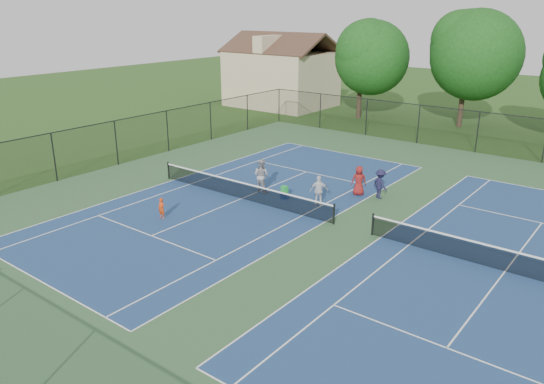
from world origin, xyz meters
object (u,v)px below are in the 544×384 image
Objects in this scene: bystander_a at (319,191)px; ball_crate at (284,196)px; instructor at (261,176)px; clapboard_house at (281,76)px; tree_back_b at (468,50)px; bystander_c at (359,181)px; tree_back_a at (362,53)px; ball_hopper at (284,190)px; child_player at (161,208)px; bystander_b at (380,184)px.

bystander_a is 4.75× the size of ball_crate.
clapboard_house is at bearing -57.42° from instructor.
tree_back_b reaches higher than bystander_c.
clapboard_house reaches higher than bystander_c.
tree_back_b is at bearing 87.41° from ball_crate.
bystander_c is 4.82× the size of ball_crate.
tree_back_a is 24.91m from bystander_a.
ball_hopper is at bearing -92.59° from tree_back_b.
child_player is at bearing -117.60° from ball_hopper.
ball_hopper is (7.89, -22.56, -5.50)m from tree_back_a.
clapboard_house is 29.73m from ball_crate.
tree_back_a is at bearing -93.31° from bystander_c.
tree_back_b is at bearing -98.74° from instructor.
ball_hopper is (-2.04, -0.32, -0.29)m from bystander_a.
bystander_a is (9.93, -22.24, -5.21)m from tree_back_a.
bystander_c is at bearing -60.99° from tree_back_a.
bystander_c is (10.79, -19.46, -5.19)m from tree_back_a.
child_player is 6.42m from instructor.
bystander_c is at bearing -44.54° from clapboard_house.
tree_back_a is at bearing -103.85° from bystander_a.
bystander_b is 0.98× the size of bystander_c.
bystander_c is 4.30m from ball_crate.
bystander_c is at bearing 37.45° from bystander_b.
bystander_b is at bearing -81.97° from tree_back_b.
tree_back_a is 4.71× the size of instructor.
tree_back_a is 23.25m from bystander_b.
ball_hopper is at bearing 0.00° from ball_crate.
child_player is at bearing 12.86° from bystander_a.
bystander_b is at bearing 39.15° from ball_crate.
clapboard_house is at bearing -76.85° from bystander_c.
clapboard_house is 29.69m from ball_hopper.
tree_back_a reaches higher than instructor.
bystander_b is (11.99, -19.22, -5.21)m from tree_back_a.
tree_back_a is at bearing -31.58° from bystander_b.
ball_crate is (-4.10, -3.34, -0.67)m from bystander_b.
bystander_b reaches higher than ball_crate.
tree_back_a is at bearing 109.27° from ball_hopper.
tree_back_b reaches higher than clapboard_house.
tree_back_b is 6.05× the size of bystander_b.
bystander_c is (20.79, -20.46, -2.25)m from clapboard_house.
tree_back_a is 21.89× the size of ball_hopper.
tree_back_b reaches higher than tree_back_a.
tree_back_a is 5.42× the size of bystander_c.
bystander_c is 4.26m from ball_hopper.
tree_back_a reaches higher than bystander_a.
ball_crate is (-1.11, -24.56, -6.43)m from tree_back_b.
tree_back_b is 0.93× the size of clapboard_house.
instructor is 4.64× the size of ball_hopper.
clapboard_house is 6.51× the size of bystander_b.
tree_back_b reaches higher than ball_crate.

